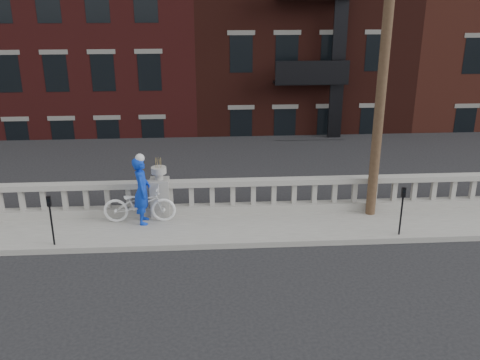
{
  "coord_description": "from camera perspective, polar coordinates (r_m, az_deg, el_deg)",
  "views": [
    {
      "loc": [
        1.36,
        -10.68,
        6.55
      ],
      "look_at": [
        2.29,
        3.2,
        1.45
      ],
      "focal_mm": 40.0,
      "sensor_mm": 36.0,
      "label": 1
    }
  ],
  "objects": [
    {
      "name": "sidewalk",
      "position": [
        15.19,
        -8.65,
        -5.32
      ],
      "size": [
        32.0,
        2.2,
        0.15
      ],
      "primitive_type": "cube",
      "color": "gray",
      "rests_on": "ground"
    },
    {
      "name": "parking_meter_b",
      "position": [
        14.54,
        -19.55,
        -3.54
      ],
      "size": [
        0.1,
        0.09,
        1.36
      ],
      "color": "black",
      "rests_on": "sidewalk"
    },
    {
      "name": "cyclist",
      "position": [
        15.21,
        -10.41,
        -1.11
      ],
      "size": [
        0.5,
        0.73,
        1.94
      ],
      "primitive_type": "imported",
      "rotation": [
        0.0,
        0.0,
        1.62
      ],
      "color": "#0C33BE",
      "rests_on": "sidewalk"
    },
    {
      "name": "lower_level",
      "position": [
        33.96,
        -5.31,
        13.44
      ],
      "size": [
        80.0,
        44.0,
        20.8
      ],
      "color": "#605E59",
      "rests_on": "ground"
    },
    {
      "name": "parking_meter_c",
      "position": [
        14.91,
        16.91,
        -2.64
      ],
      "size": [
        0.1,
        0.09,
        1.36
      ],
      "color": "black",
      "rests_on": "sidewalk"
    },
    {
      "name": "planter_pedestal",
      "position": [
        15.77,
        -8.54,
        -1.36
      ],
      "size": [
        0.55,
        0.55,
        1.76
      ],
      "color": "gray",
      "rests_on": "sidewalk"
    },
    {
      "name": "ground",
      "position": [
        12.6,
        -9.67,
        -11.5
      ],
      "size": [
        120.0,
        120.0,
        0.0
      ],
      "primitive_type": "plane",
      "color": "black",
      "rests_on": "ground"
    },
    {
      "name": "balustrade",
      "position": [
        15.84,
        -8.5,
        -2.0
      ],
      "size": [
        28.0,
        0.34,
        1.03
      ],
      "color": "gray",
      "rests_on": "sidewalk"
    },
    {
      "name": "bicycle",
      "position": [
        15.45,
        -10.68,
        -2.52
      ],
      "size": [
        2.06,
        0.75,
        1.08
      ],
      "primitive_type": "imported",
      "rotation": [
        0.0,
        0.0,
        1.55
      ],
      "color": "white",
      "rests_on": "sidewalk"
    },
    {
      "name": "utility_pole",
      "position": [
        15.13,
        15.32,
        14.48
      ],
      "size": [
        1.6,
        0.28,
        10.0
      ],
      "color": "#422D1E",
      "rests_on": "sidewalk"
    }
  ]
}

